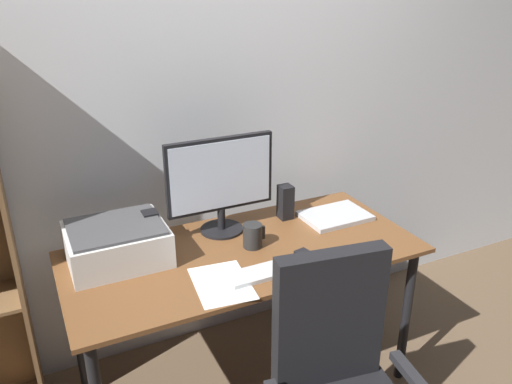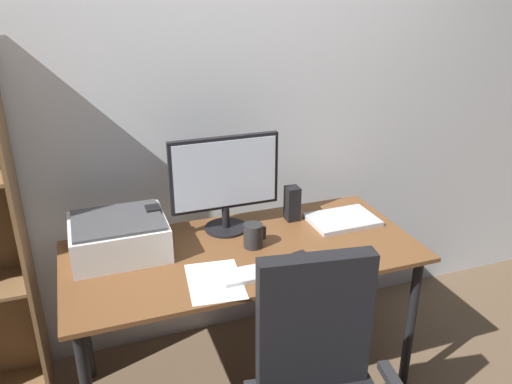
{
  "view_description": "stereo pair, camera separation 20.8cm",
  "coord_description": "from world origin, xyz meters",
  "px_view_note": "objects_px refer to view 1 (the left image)",
  "views": [
    {
      "loc": [
        -0.81,
        -1.8,
        1.86
      ],
      "look_at": [
        0.05,
        -0.02,
        1.01
      ],
      "focal_mm": 36.24,
      "sensor_mm": 36.0,
      "label": 1
    },
    {
      "loc": [
        -0.62,
        -1.88,
        1.86
      ],
      "look_at": [
        0.05,
        -0.02,
        1.01
      ],
      "focal_mm": 36.24,
      "sensor_mm": 36.0,
      "label": 2
    }
  ],
  "objects_px": {
    "coffee_mug": "(253,236)",
    "printer": "(117,243)",
    "speaker_right": "(285,202)",
    "laptop": "(335,216)",
    "speaker_left": "(151,229)",
    "keyboard": "(262,273)",
    "monitor": "(220,180)",
    "desk": "(244,267)",
    "mouse": "(306,257)"
  },
  "relations": [
    {
      "from": "coffee_mug",
      "to": "printer",
      "type": "xyz_separation_m",
      "value": [
        -0.56,
        0.14,
        0.03
      ]
    },
    {
      "from": "coffee_mug",
      "to": "speaker_right",
      "type": "xyz_separation_m",
      "value": [
        0.27,
        0.19,
        0.03
      ]
    },
    {
      "from": "coffee_mug",
      "to": "printer",
      "type": "distance_m",
      "value": 0.58
    },
    {
      "from": "laptop",
      "to": "speaker_left",
      "type": "bearing_deg",
      "value": 172.17
    },
    {
      "from": "printer",
      "to": "speaker_left",
      "type": "bearing_deg",
      "value": 17.37
    },
    {
      "from": "laptop",
      "to": "speaker_right",
      "type": "relative_size",
      "value": 1.88
    },
    {
      "from": "keyboard",
      "to": "speaker_left",
      "type": "relative_size",
      "value": 1.71
    },
    {
      "from": "monitor",
      "to": "speaker_left",
      "type": "xyz_separation_m",
      "value": [
        -0.33,
        -0.01,
        -0.17
      ]
    },
    {
      "from": "speaker_left",
      "to": "speaker_right",
      "type": "height_order",
      "value": "same"
    },
    {
      "from": "speaker_left",
      "to": "printer",
      "type": "xyz_separation_m",
      "value": [
        -0.16,
        -0.05,
        -0.0
      ]
    },
    {
      "from": "laptop",
      "to": "speaker_right",
      "type": "height_order",
      "value": "speaker_right"
    },
    {
      "from": "desk",
      "to": "laptop",
      "type": "bearing_deg",
      "value": 10.09
    },
    {
      "from": "keyboard",
      "to": "coffee_mug",
      "type": "height_order",
      "value": "coffee_mug"
    },
    {
      "from": "desk",
      "to": "coffee_mug",
      "type": "height_order",
      "value": "coffee_mug"
    },
    {
      "from": "speaker_right",
      "to": "keyboard",
      "type": "bearing_deg",
      "value": -128.58
    },
    {
      "from": "desk",
      "to": "printer",
      "type": "xyz_separation_m",
      "value": [
        -0.51,
        0.15,
        0.17
      ]
    },
    {
      "from": "keyboard",
      "to": "printer",
      "type": "xyz_separation_m",
      "value": [
        -0.49,
        0.37,
        0.07
      ]
    },
    {
      "from": "keyboard",
      "to": "printer",
      "type": "distance_m",
      "value": 0.62
    },
    {
      "from": "desk",
      "to": "speaker_right",
      "type": "xyz_separation_m",
      "value": [
        0.32,
        0.2,
        0.17
      ]
    },
    {
      "from": "mouse",
      "to": "speaker_right",
      "type": "height_order",
      "value": "speaker_right"
    },
    {
      "from": "coffee_mug",
      "to": "keyboard",
      "type": "bearing_deg",
      "value": -106.1
    },
    {
      "from": "coffee_mug",
      "to": "desk",
      "type": "bearing_deg",
      "value": -167.85
    },
    {
      "from": "printer",
      "to": "keyboard",
      "type": "bearing_deg",
      "value": -36.77
    },
    {
      "from": "keyboard",
      "to": "speaker_right",
      "type": "xyz_separation_m",
      "value": [
        0.33,
        0.42,
        0.08
      ]
    },
    {
      "from": "speaker_right",
      "to": "mouse",
      "type": "bearing_deg",
      "value": -106.43
    },
    {
      "from": "desk",
      "to": "coffee_mug",
      "type": "relative_size",
      "value": 14.22
    },
    {
      "from": "monitor",
      "to": "keyboard",
      "type": "relative_size",
      "value": 1.74
    },
    {
      "from": "monitor",
      "to": "printer",
      "type": "distance_m",
      "value": 0.53
    },
    {
      "from": "keyboard",
      "to": "coffee_mug",
      "type": "bearing_deg",
      "value": 73.29
    },
    {
      "from": "keyboard",
      "to": "speaker_left",
      "type": "distance_m",
      "value": 0.54
    },
    {
      "from": "speaker_left",
      "to": "speaker_right",
      "type": "relative_size",
      "value": 1.0
    },
    {
      "from": "speaker_right",
      "to": "printer",
      "type": "relative_size",
      "value": 0.43
    },
    {
      "from": "keyboard",
      "to": "desk",
      "type": "bearing_deg",
      "value": 85.56
    },
    {
      "from": "keyboard",
      "to": "coffee_mug",
      "type": "distance_m",
      "value": 0.24
    },
    {
      "from": "desk",
      "to": "monitor",
      "type": "bearing_deg",
      "value": 93.82
    },
    {
      "from": "laptop",
      "to": "speaker_right",
      "type": "distance_m",
      "value": 0.26
    },
    {
      "from": "monitor",
      "to": "printer",
      "type": "bearing_deg",
      "value": -173.31
    },
    {
      "from": "keyboard",
      "to": "mouse",
      "type": "relative_size",
      "value": 3.02
    },
    {
      "from": "monitor",
      "to": "keyboard",
      "type": "distance_m",
      "value": 0.49
    },
    {
      "from": "desk",
      "to": "printer",
      "type": "bearing_deg",
      "value": 163.08
    },
    {
      "from": "mouse",
      "to": "coffee_mug",
      "type": "xyz_separation_m",
      "value": [
        -0.15,
        0.2,
        0.04
      ]
    },
    {
      "from": "keyboard",
      "to": "speaker_right",
      "type": "height_order",
      "value": "speaker_right"
    },
    {
      "from": "printer",
      "to": "coffee_mug",
      "type": "bearing_deg",
      "value": -14.42
    },
    {
      "from": "desk",
      "to": "monitor",
      "type": "relative_size",
      "value": 3.04
    },
    {
      "from": "speaker_left",
      "to": "printer",
      "type": "bearing_deg",
      "value": -162.63
    },
    {
      "from": "laptop",
      "to": "speaker_left",
      "type": "relative_size",
      "value": 1.88
    },
    {
      "from": "speaker_right",
      "to": "laptop",
      "type": "bearing_deg",
      "value": -26.09
    },
    {
      "from": "desk",
      "to": "keyboard",
      "type": "bearing_deg",
      "value": -93.83
    },
    {
      "from": "monitor",
      "to": "mouse",
      "type": "bearing_deg",
      "value": -61.78
    },
    {
      "from": "speaker_left",
      "to": "mouse",
      "type": "bearing_deg",
      "value": -35.74
    }
  ]
}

